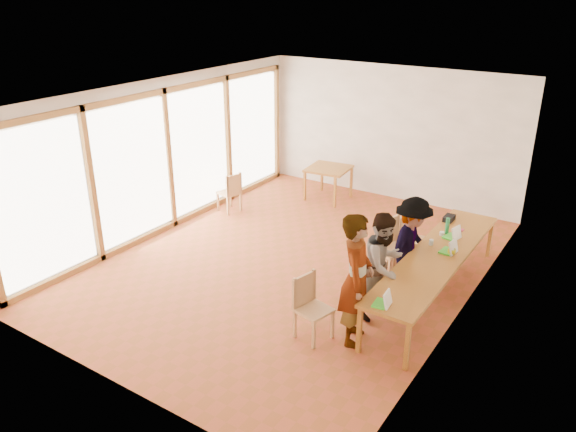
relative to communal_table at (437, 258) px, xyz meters
The scene contains 25 objects.
ground 2.60m from the communal_table, behind, with size 8.00×8.00×0.00m, color #AB4B29.
wall_back 4.64m from the communal_table, 123.19° to the left, with size 6.00×0.10×3.00m, color white.
wall_front 4.93m from the communal_table, 120.89° to the right, with size 6.00×0.10×3.00m, color white.
wall_right 0.96m from the communal_table, 19.63° to the right, with size 0.10×8.00×3.00m, color white.
window_wall 5.52m from the communal_table, behind, with size 0.10×8.00×3.00m, color white.
ceiling 3.41m from the communal_table, behind, with size 6.00×8.00×0.04m, color white.
communal_table is the anchor object (origin of this frame).
side_table 4.61m from the communal_table, 140.78° to the left, with size 0.90×0.90×0.75m.
chair_near 2.26m from the communal_table, 119.87° to the right, with size 0.52×0.52×0.50m.
chair_mid 1.09m from the communal_table, 159.79° to the left, with size 0.48×0.48×0.44m.
chair_far 1.07m from the communal_table, 153.51° to the left, with size 0.60×0.60×0.51m.
chair_empty 1.37m from the communal_table, 131.56° to the left, with size 0.45×0.45×0.46m.
chair_spare 5.02m from the communal_table, 167.82° to the left, with size 0.49×0.49×0.47m.
person_near 1.80m from the communal_table, 107.50° to the right, with size 0.69×0.45×1.90m, color gray.
person_mid 1.02m from the communal_table, 119.71° to the right, with size 0.79×0.62×1.63m, color gray.
person_far 0.42m from the communal_table, behind, with size 1.04×0.60×1.61m, color gray.
laptop_near 1.80m from the communal_table, 92.56° to the right, with size 0.24×0.27×0.21m.
laptop_mid 0.25m from the communal_table, 52.95° to the left, with size 0.25×0.28×0.22m.
laptop_far 0.74m from the communal_table, 88.80° to the left, with size 0.27×0.30×0.22m.
yellow_mug 0.24m from the communal_table, 36.53° to the left, with size 0.12×0.12×0.10m, color #D7C80C.
green_bottle 0.89m from the communal_table, 99.47° to the left, with size 0.07×0.07×0.28m, color #228046.
clear_glass 0.37m from the communal_table, 124.77° to the left, with size 0.07×0.07×0.09m, color silver.
condiment_cup 0.78m from the communal_table, 103.96° to the left, with size 0.08×0.08×0.06m, color white.
pink_phone 1.13m from the communal_table, 88.13° to the left, with size 0.05×0.10×0.01m, color #BF2F56.
black_pouch 1.46m from the communal_table, 101.53° to the left, with size 0.16×0.26×0.09m, color black.
Camera 1 is at (4.83, -7.56, 4.65)m, focal length 35.00 mm.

